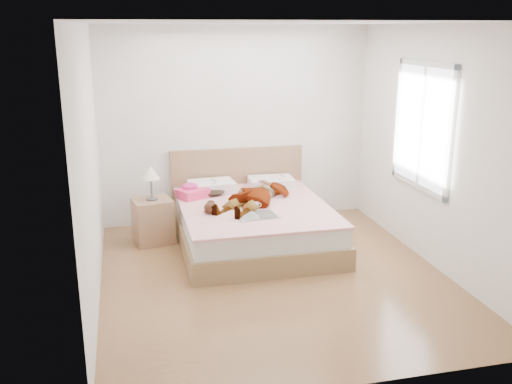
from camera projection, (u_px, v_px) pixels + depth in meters
ground at (274, 276)px, 6.08m from camera, size 4.00×4.00×0.00m
woman at (259, 191)px, 7.01m from camera, size 1.51×1.61×0.22m
hair at (208, 190)px, 7.33m from camera, size 0.56×0.62×0.08m
phone at (214, 180)px, 7.26m from camera, size 0.09×0.09×0.05m
room_shell at (422, 126)px, 6.33m from camera, size 4.00×4.00×4.00m
bed at (253, 221)px, 6.97m from camera, size 1.80×2.08×1.00m
towel at (192, 192)px, 7.11m from camera, size 0.44×0.41×0.18m
magazine at (257, 216)px, 6.41m from camera, size 0.49×0.35×0.03m
coffee_mug at (256, 205)px, 6.68m from camera, size 0.12×0.10×0.09m
plush_toy at (211, 207)px, 6.53m from camera, size 0.18×0.25×0.13m
nightstand at (153, 217)px, 6.97m from camera, size 0.52×0.48×0.97m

